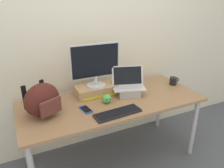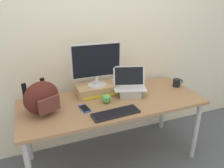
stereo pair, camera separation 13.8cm
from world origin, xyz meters
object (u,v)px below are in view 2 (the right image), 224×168
object	(u,v)px
toner_box_yellow	(97,89)
plush_toy	(106,98)
external_keyboard	(116,113)
desktop_monitor	(97,64)
open_laptop	(129,89)
cell_phone	(85,109)
coffee_mug	(177,83)
messenger_backpack	(42,98)

from	to	relation	value
toner_box_yellow	plush_toy	distance (m)	0.23
external_keyboard	plush_toy	size ratio (longest dim) A/B	4.84
plush_toy	desktop_monitor	bearing A→B (deg)	95.32
external_keyboard	plush_toy	bearing A→B (deg)	86.93
open_laptop	cell_phone	distance (m)	0.54
desktop_monitor	open_laptop	size ratio (longest dim) A/B	1.35
coffee_mug	plush_toy	world-z (taller)	plush_toy
toner_box_yellow	plush_toy	size ratio (longest dim) A/B	4.75
messenger_backpack	toner_box_yellow	bearing A→B (deg)	-6.16
coffee_mug	plush_toy	distance (m)	0.90
desktop_monitor	open_laptop	xyz separation A→B (m)	(0.31, -0.15, -0.27)
coffee_mug	desktop_monitor	bearing A→B (deg)	171.27
toner_box_yellow	external_keyboard	world-z (taller)	toner_box_yellow
desktop_monitor	external_keyboard	size ratio (longest dim) A/B	1.16
toner_box_yellow	open_laptop	xyz separation A→B (m)	(0.31, -0.15, 0.02)
plush_toy	open_laptop	bearing A→B (deg)	15.38
coffee_mug	cell_phone	size ratio (longest dim) A/B	0.79
plush_toy	messenger_backpack	bearing A→B (deg)	176.46
plush_toy	cell_phone	bearing A→B (deg)	-168.65
coffee_mug	external_keyboard	bearing A→B (deg)	-159.85
messenger_backpack	cell_phone	distance (m)	0.40
external_keyboard	coffee_mug	distance (m)	0.95
desktop_monitor	coffee_mug	size ratio (longest dim) A/B	4.12
desktop_monitor	messenger_backpack	world-z (taller)	desktop_monitor
desktop_monitor	plush_toy	distance (m)	0.37
desktop_monitor	external_keyboard	world-z (taller)	desktop_monitor
messenger_backpack	open_laptop	bearing A→B (deg)	-21.95
coffee_mug	cell_phone	xyz separation A→B (m)	(-1.13, -0.14, -0.04)
desktop_monitor	external_keyboard	distance (m)	0.57
external_keyboard	coffee_mug	bearing A→B (deg)	16.77
external_keyboard	messenger_backpack	xyz separation A→B (m)	(-0.60, 0.28, 0.13)
messenger_backpack	coffee_mug	distance (m)	1.49
plush_toy	external_keyboard	bearing A→B (deg)	-89.69
messenger_backpack	cell_phone	bearing A→B (deg)	-37.67
desktop_monitor	plush_toy	xyz separation A→B (m)	(0.02, -0.23, -0.29)
cell_phone	desktop_monitor	bearing A→B (deg)	43.99
cell_phone	coffee_mug	bearing A→B (deg)	-1.44
open_laptop	cell_phone	size ratio (longest dim) A/B	2.40
open_laptop	messenger_backpack	size ratio (longest dim) A/B	0.98
open_laptop	coffee_mug	bearing A→B (deg)	18.24
messenger_backpack	plush_toy	world-z (taller)	messenger_backpack
open_laptop	messenger_backpack	distance (m)	0.89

